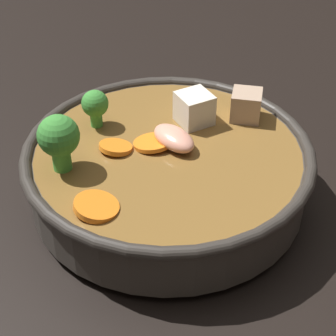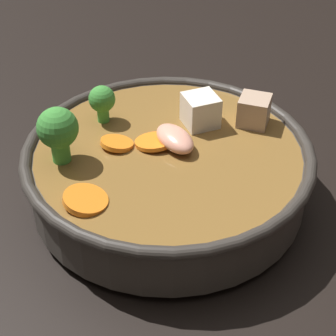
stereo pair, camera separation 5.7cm
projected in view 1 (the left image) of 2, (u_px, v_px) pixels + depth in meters
ground_plane at (168, 200)px, 0.60m from camera, size 3.00×3.00×0.00m
stirfry_bowl at (167, 166)px, 0.57m from camera, size 0.29×0.29×0.12m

